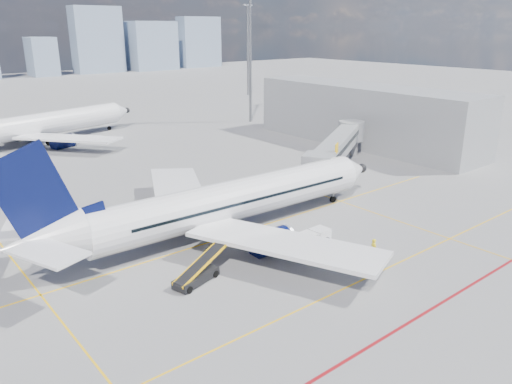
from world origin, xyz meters
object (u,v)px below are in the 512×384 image
main_aircraft (222,204)px  second_aircraft (34,126)px  ramp_worker (374,249)px  belt_loader (197,275)px  cargo_dolly (313,240)px  baggage_tug (329,248)px

main_aircraft → second_aircraft: bearing=93.7°
second_aircraft → ramp_worker: size_ratio=20.16×
belt_loader → ramp_worker: bearing=-40.2°
main_aircraft → belt_loader: bearing=-136.1°
cargo_dolly → belt_loader: size_ratio=0.59×
main_aircraft → cargo_dolly: main_aircraft is taller
main_aircraft → second_aircraft: size_ratio=1.02×
cargo_dolly → belt_loader: 11.53m
main_aircraft → belt_loader: (-7.17, -6.54, -2.60)m
cargo_dolly → ramp_worker: bearing=-61.5°
cargo_dolly → belt_loader: (-11.39, 1.73, -0.43)m
cargo_dolly → ramp_worker: 5.40m
main_aircraft → baggage_tug: 11.16m
main_aircraft → baggage_tug: size_ratio=17.30×
belt_loader → cargo_dolly: bearing=-24.5°
second_aircraft → cargo_dolly: size_ratio=11.30×
second_aircraft → ramp_worker: 66.17m
main_aircraft → cargo_dolly: size_ratio=11.49×
belt_loader → baggage_tug: bearing=-31.3°
baggage_tug → ramp_worker: size_ratio=1.18×
second_aircraft → ramp_worker: bearing=-97.0°
belt_loader → ramp_worker: (14.13, -6.38, 0.37)m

